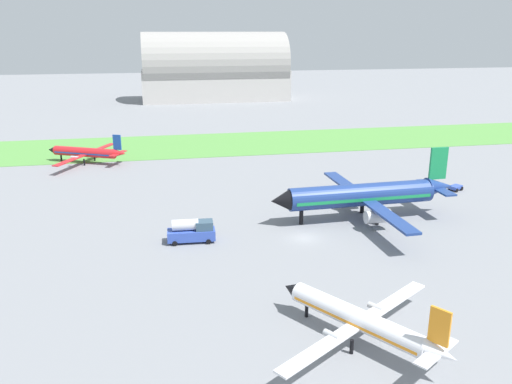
{
  "coord_description": "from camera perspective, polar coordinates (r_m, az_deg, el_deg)",
  "views": [
    {
      "loc": [
        -19.78,
        -65.7,
        28.04
      ],
      "look_at": [
        -4.34,
        13.05,
        3.0
      ],
      "focal_mm": 36.74,
      "sensor_mm": 36.0,
      "label": 1
    }
  ],
  "objects": [
    {
      "name": "ground_plane",
      "position": [
        74.12,
        5.26,
        -4.98
      ],
      "size": [
        600.0,
        600.0,
        0.0
      ],
      "primitive_type": "plane",
      "color": "gray"
    },
    {
      "name": "hangar_distant",
      "position": [
        219.88,
        -4.51,
        13.05
      ],
      "size": [
        58.72,
        25.17,
        26.99
      ],
      "color": "#BCB7B2",
      "rests_on": "ground_plane"
    },
    {
      "name": "airplane_taxiing_turboprop",
      "position": [
        119.87,
        -18.0,
        4.15
      ],
      "size": [
        17.89,
        20.58,
        6.68
      ],
      "rotation": [
        0.0,
        0.0,
        2.68
      ],
      "color": "red",
      "rests_on": "ground_plane"
    },
    {
      "name": "baggage_cart_midfield",
      "position": [
        101.61,
        20.91,
        0.48
      ],
      "size": [
        2.93,
        2.68,
        0.9
      ],
      "rotation": [
        0.0,
        0.0,
        3.64
      ],
      "color": "#334FB2",
      "rests_on": "ground_plane"
    },
    {
      "name": "grass_taxiway_strip",
      "position": [
        134.55,
        -2.41,
        5.3
      ],
      "size": [
        360.0,
        28.0,
        0.08
      ],
      "primitive_type": "cube",
      "color": "#549342",
      "rests_on": "ground_plane"
    },
    {
      "name": "airplane_foreground_turboprop",
      "position": [
        50.67,
        11.23,
        -13.44
      ],
      "size": [
        18.97,
        16.64,
        6.55
      ],
      "rotation": [
        0.0,
        0.0,
        2.16
      ],
      "color": "white",
      "rests_on": "ground_plane"
    },
    {
      "name": "fuel_truck_near_gate",
      "position": [
        72.44,
        -6.99,
        -4.23
      ],
      "size": [
        6.62,
        2.92,
        3.29
      ],
      "rotation": [
        0.0,
        0.0,
        6.23
      ],
      "color": "#334FB2",
      "rests_on": "ground_plane"
    },
    {
      "name": "airplane_midfield_jet",
      "position": [
        81.39,
        11.74,
        -0.33
      ],
      "size": [
        29.64,
        30.24,
        10.69
      ],
      "rotation": [
        0.0,
        0.0,
        3.17
      ],
      "color": "navy",
      "rests_on": "ground_plane"
    }
  ]
}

